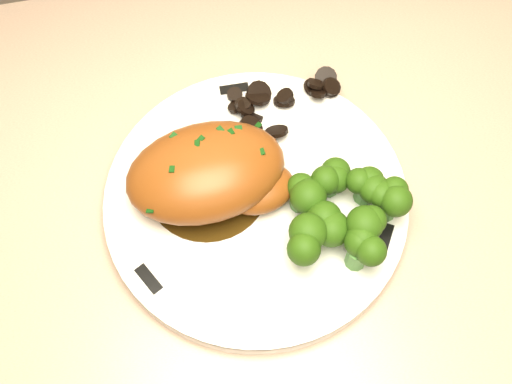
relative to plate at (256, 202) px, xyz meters
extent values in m
cylinder|color=white|center=(0.00, 0.00, 0.00)|extent=(0.29, 0.29, 0.02)
cube|color=black|center=(0.00, 0.11, 0.01)|extent=(0.03, 0.01, 0.00)
cube|color=black|center=(-0.10, -0.05, 0.01)|extent=(0.02, 0.03, 0.00)
cube|color=black|center=(0.09, -0.06, 0.01)|extent=(0.02, 0.03, 0.00)
cylinder|color=#302008|center=(-0.04, 0.02, 0.01)|extent=(0.10, 0.10, 0.00)
ellipsoid|color=brown|center=(-0.04, 0.02, 0.03)|extent=(0.14, 0.10, 0.05)
ellipsoid|color=brown|center=(0.00, 0.00, 0.02)|extent=(0.06, 0.05, 0.03)
cube|color=#0D340B|center=(-0.08, 0.02, 0.06)|extent=(0.01, 0.00, 0.00)
cube|color=#0D340B|center=(-0.06, 0.02, 0.06)|extent=(0.01, 0.00, 0.00)
cube|color=#0D340B|center=(-0.05, 0.02, 0.06)|extent=(0.01, 0.00, 0.00)
cube|color=#0D340B|center=(-0.03, 0.02, 0.06)|extent=(0.01, 0.00, 0.00)
cube|color=#0D340B|center=(-0.01, 0.02, 0.06)|extent=(0.01, 0.00, 0.00)
cube|color=#0D340B|center=(0.00, 0.03, 0.06)|extent=(0.01, 0.00, 0.00)
cylinder|color=black|center=(0.08, 0.07, 0.01)|extent=(0.02, 0.01, 0.01)
cylinder|color=black|center=(0.07, 0.08, 0.01)|extent=(0.02, 0.02, 0.01)
cylinder|color=black|center=(0.07, 0.09, 0.02)|extent=(0.02, 0.02, 0.01)
cylinder|color=black|center=(0.06, 0.09, 0.01)|extent=(0.02, 0.02, 0.01)
cylinder|color=black|center=(0.05, 0.09, 0.01)|extent=(0.02, 0.02, 0.01)
cylinder|color=black|center=(0.04, 0.09, 0.02)|extent=(0.02, 0.02, 0.01)
cylinder|color=black|center=(0.03, 0.09, 0.01)|extent=(0.02, 0.02, 0.01)
cylinder|color=black|center=(0.03, 0.09, 0.01)|extent=(0.02, 0.02, 0.00)
cylinder|color=black|center=(0.02, 0.09, 0.02)|extent=(0.03, 0.02, 0.01)
cylinder|color=black|center=(0.01, 0.08, 0.01)|extent=(0.02, 0.02, 0.02)
cylinder|color=black|center=(0.01, 0.07, 0.01)|extent=(0.02, 0.02, 0.01)
cylinder|color=black|center=(0.01, 0.07, 0.02)|extent=(0.03, 0.02, 0.01)
cylinder|color=black|center=(0.02, 0.06, 0.01)|extent=(0.03, 0.03, 0.01)
cylinder|color=black|center=(0.03, 0.06, 0.01)|extent=(0.03, 0.03, 0.01)
cylinder|color=black|center=(0.03, 0.05, 0.02)|extent=(0.03, 0.03, 0.02)
cylinder|color=black|center=(0.04, 0.05, 0.01)|extent=(0.02, 0.02, 0.02)
cylinder|color=black|center=(0.05, 0.05, 0.01)|extent=(0.03, 0.03, 0.01)
cylinder|color=black|center=(0.06, 0.06, 0.02)|extent=(0.03, 0.03, 0.01)
cylinder|color=black|center=(0.07, 0.06, 0.01)|extent=(0.03, 0.03, 0.01)
cylinder|color=black|center=(0.07, 0.07, 0.01)|extent=(0.03, 0.03, 0.01)
cylinder|color=#457F35|center=(0.03, -0.01, 0.02)|extent=(0.02, 0.02, 0.02)
sphere|color=#173407|center=(0.03, -0.01, 0.04)|extent=(0.03, 0.03, 0.03)
cylinder|color=#457F35|center=(0.06, -0.01, 0.02)|extent=(0.02, 0.02, 0.02)
sphere|color=#173407|center=(0.06, -0.01, 0.04)|extent=(0.03, 0.03, 0.03)
cylinder|color=#457F35|center=(0.09, -0.02, 0.02)|extent=(0.02, 0.02, 0.02)
sphere|color=#173407|center=(0.09, -0.02, 0.04)|extent=(0.03, 0.03, 0.03)
cylinder|color=#457F35|center=(0.05, -0.05, 0.02)|extent=(0.02, 0.02, 0.02)
sphere|color=#173407|center=(0.05, -0.05, 0.04)|extent=(0.03, 0.03, 0.03)
cylinder|color=#457F35|center=(0.08, -0.05, 0.02)|extent=(0.02, 0.02, 0.02)
sphere|color=#173407|center=(0.08, -0.05, 0.04)|extent=(0.03, 0.03, 0.03)
cylinder|color=#457F35|center=(0.10, -0.04, 0.02)|extent=(0.02, 0.02, 0.02)
sphere|color=#173407|center=(0.10, -0.04, 0.04)|extent=(0.03, 0.03, 0.03)
cylinder|color=#457F35|center=(0.03, -0.06, 0.02)|extent=(0.02, 0.02, 0.02)
sphere|color=#173407|center=(0.03, -0.06, 0.04)|extent=(0.03, 0.03, 0.03)
cylinder|color=#457F35|center=(0.07, -0.07, 0.02)|extent=(0.02, 0.02, 0.02)
sphere|color=#173407|center=(0.07, -0.07, 0.04)|extent=(0.03, 0.03, 0.03)
camera|label=1|loc=(-0.05, -0.23, 0.49)|focal=45.00mm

